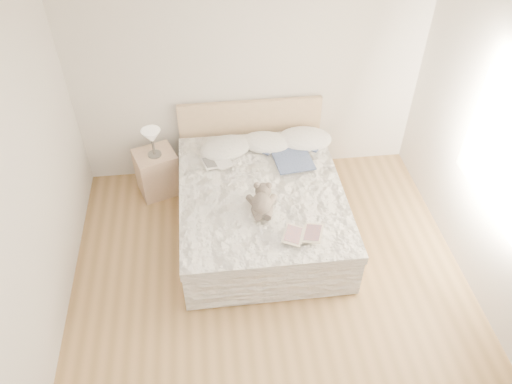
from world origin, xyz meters
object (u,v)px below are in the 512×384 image
Objects in this scene: photo_book at (217,163)px; teddy_bear at (262,209)px; childrens_book at (303,235)px; table_lamp at (152,138)px; bed at (260,204)px; nightstand at (157,172)px.

photo_book is 0.85× the size of teddy_bear.
photo_book is 0.85× the size of childrens_book.
table_lamp reaches higher than childrens_book.
photo_book is at bearing 143.34° from childrens_book.
bed reaches higher than table_lamp.
childrens_book is at bearing -45.80° from table_lamp.
teddy_bear is at bearing 154.58° from childrens_book.
bed is at bearing -31.83° from nightstand.
nightstand is 1.63× the size of table_lamp.
childrens_book is (0.75, -1.17, 0.00)m from photo_book.
photo_book is (0.70, -0.32, -0.18)m from table_lamp.
photo_book and childrens_book have the same top height.
teddy_bear is (1.11, -1.15, 0.37)m from nightstand.
childrens_book is at bearing -69.07° from bed.
bed is 6.63× the size of photo_book.
nightstand is (-1.15, 0.71, -0.03)m from bed.
photo_book is at bearing 120.72° from teddy_bear.
table_lamp is 0.79m from photo_book.
table_lamp is at bearing 138.89° from photo_book.
teddy_bear is at bearing -80.37° from photo_book.
nightstand is 0.53m from table_lamp.
teddy_bear is (-0.35, 0.36, 0.02)m from childrens_book.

